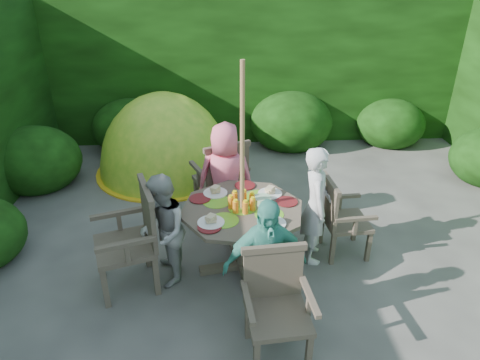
{
  "coord_description": "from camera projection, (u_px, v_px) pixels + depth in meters",
  "views": [
    {
      "loc": [
        -0.69,
        -3.78,
        2.93
      ],
      "look_at": [
        -0.47,
        0.31,
        0.85
      ],
      "focal_mm": 32.0,
      "sensor_mm": 36.0,
      "label": 1
    }
  ],
  "objects": [
    {
      "name": "ground",
      "position": [
        284.0,
        260.0,
        4.72
      ],
      "size": [
        60.0,
        60.0,
        0.0
      ],
      "primitive_type": "plane",
      "color": "#45423D",
      "rests_on": "ground"
    },
    {
      "name": "hedge_enclosure",
      "position": [
        273.0,
        114.0,
        5.34
      ],
      "size": [
        9.0,
        9.0,
        2.5
      ],
      "color": "black",
      "rests_on": "ground"
    },
    {
      "name": "patio_table",
      "position": [
        243.0,
        218.0,
        4.34
      ],
      "size": [
        1.49,
        1.49,
        0.89
      ],
      "rotation": [
        0.0,
        0.0,
        0.19
      ],
      "color": "#44392C",
      "rests_on": "ground"
    },
    {
      "name": "parasol_pole",
      "position": [
        242.0,
        176.0,
        4.12
      ],
      "size": [
        0.05,
        0.05,
        2.2
      ],
      "primitive_type": "cylinder",
      "rotation": [
        0.0,
        0.0,
        0.19
      ],
      "color": "olive",
      "rests_on": "ground"
    },
    {
      "name": "garden_chair_right",
      "position": [
        340.0,
        217.0,
        4.65
      ],
      "size": [
        0.51,
        0.56,
        0.87
      ],
      "rotation": [
        0.0,
        0.0,
        1.65
      ],
      "color": "#44392C",
      "rests_on": "ground"
    },
    {
      "name": "garden_chair_left",
      "position": [
        133.0,
        238.0,
        4.15
      ],
      "size": [
        0.71,
        0.76,
        1.04
      ],
      "rotation": [
        0.0,
        0.0,
        -1.25
      ],
      "color": "#44392C",
      "rests_on": "ground"
    },
    {
      "name": "garden_chair_back",
      "position": [
        222.0,
        178.0,
        5.32
      ],
      "size": [
        0.77,
        0.73,
        1.01
      ],
      "rotation": [
        0.0,
        0.0,
        3.55
      ],
      "color": "#44392C",
      "rests_on": "ground"
    },
    {
      "name": "garden_chair_front",
      "position": [
        276.0,
        303.0,
        3.45
      ],
      "size": [
        0.58,
        0.53,
        0.9
      ],
      "rotation": [
        0.0,
        0.0,
        0.09
      ],
      "color": "#44392C",
      "rests_on": "ground"
    },
    {
      "name": "child_right",
      "position": [
        316.0,
        205.0,
        4.49
      ],
      "size": [
        0.35,
        0.5,
        1.31
      ],
      "primitive_type": "imported",
      "rotation": [
        0.0,
        0.0,
        1.49
      ],
      "color": "silver",
      "rests_on": "ground"
    },
    {
      "name": "child_left",
      "position": [
        163.0,
        231.0,
        4.18
      ],
      "size": [
        0.53,
        0.63,
        1.18
      ],
      "primitive_type": "imported",
      "rotation": [
        0.0,
        0.0,
        -1.42
      ],
      "color": "#A6A5A0",
      "rests_on": "ground"
    },
    {
      "name": "child_back",
      "position": [
        226.0,
        179.0,
        5.0
      ],
      "size": [
        0.68,
        0.45,
        1.35
      ],
      "primitive_type": "imported",
      "rotation": [
        0.0,
        0.0,
        3.11
      ],
      "color": "#FE6983",
      "rests_on": "ground"
    },
    {
      "name": "child_front",
      "position": [
        265.0,
        265.0,
        3.64
      ],
      "size": [
        0.79,
        0.45,
        1.27
      ],
      "primitive_type": "imported",
      "rotation": [
        0.0,
        0.0,
        0.19
      ],
      "color": "#48A993",
      "rests_on": "ground"
    },
    {
      "name": "dome_tent",
      "position": [
        167.0,
        170.0,
        6.77
      ],
      "size": [
        2.17,
        2.17,
        2.48
      ],
      "rotation": [
        0.0,
        0.0,
        0.05
      ],
      "color": "#7ABB23",
      "rests_on": "ground"
    }
  ]
}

